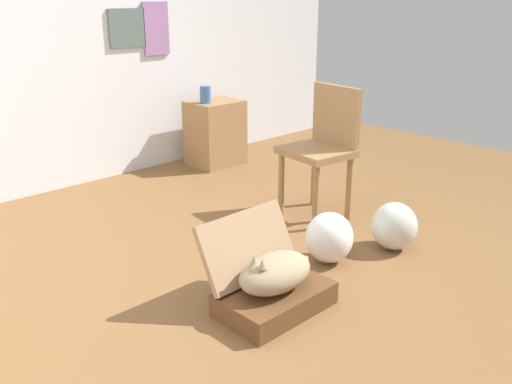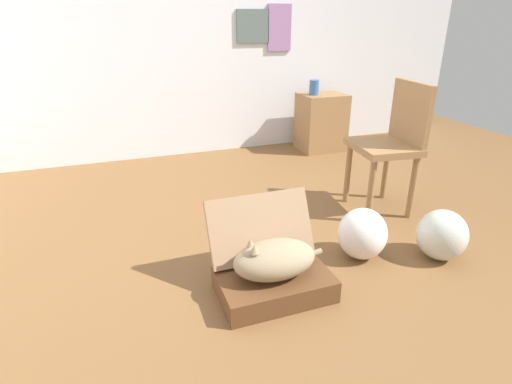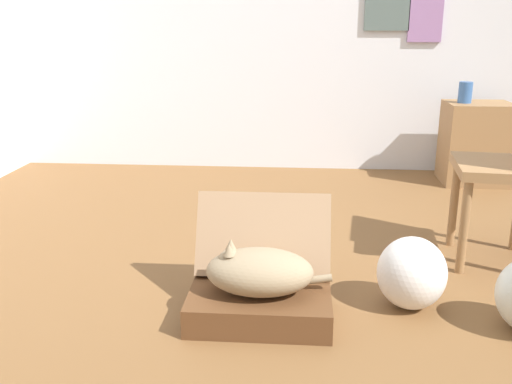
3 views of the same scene
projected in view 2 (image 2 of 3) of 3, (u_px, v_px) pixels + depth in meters
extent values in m
plane|color=brown|center=(274.00, 250.00, 2.58)|extent=(7.68, 7.68, 0.00)
cube|color=silver|center=(190.00, 25.00, 4.02)|extent=(6.40, 0.12, 2.60)
cube|color=#94699D|center=(279.00, 28.00, 4.26)|extent=(0.26, 0.02, 0.46)
cube|color=#50605C|center=(253.00, 26.00, 4.16)|extent=(0.35, 0.02, 0.32)
cube|color=brown|center=(274.00, 284.00, 2.14)|extent=(0.59, 0.37, 0.12)
cube|color=#9B7756|center=(260.00, 227.00, 2.23)|extent=(0.59, 0.20, 0.35)
ellipsoid|color=#998466|center=(275.00, 259.00, 2.08)|extent=(0.44, 0.28, 0.19)
sphere|color=#998466|center=(252.00, 257.00, 2.03)|extent=(0.11, 0.11, 0.11)
cone|color=#998466|center=(254.00, 249.00, 1.98)|extent=(0.05, 0.05, 0.05)
cone|color=#998466|center=(250.00, 243.00, 2.03)|extent=(0.05, 0.05, 0.05)
cylinder|color=#998466|center=(305.00, 257.00, 2.20)|extent=(0.20, 0.03, 0.07)
ellipsoid|color=white|center=(362.00, 234.00, 2.45)|extent=(0.30, 0.29, 0.32)
ellipsoid|color=silver|center=(442.00, 235.00, 2.44)|extent=(0.29, 0.29, 0.31)
cube|color=olive|center=(321.00, 122.00, 4.47)|extent=(0.48, 0.40, 0.62)
cylinder|color=#38609E|center=(314.00, 87.00, 4.27)|extent=(0.10, 0.10, 0.16)
cylinder|color=olive|center=(348.00, 174.00, 3.18)|extent=(0.04, 0.04, 0.47)
cylinder|color=olive|center=(371.00, 192.00, 2.84)|extent=(0.04, 0.04, 0.47)
cylinder|color=olive|center=(386.00, 170.00, 3.25)|extent=(0.04, 0.04, 0.47)
cylinder|color=olive|center=(412.00, 188.00, 2.91)|extent=(0.04, 0.04, 0.47)
cube|color=olive|center=(383.00, 147.00, 2.94)|extent=(0.46, 0.51, 0.05)
cube|color=olive|center=(411.00, 113.00, 2.89)|extent=(0.09, 0.44, 0.43)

